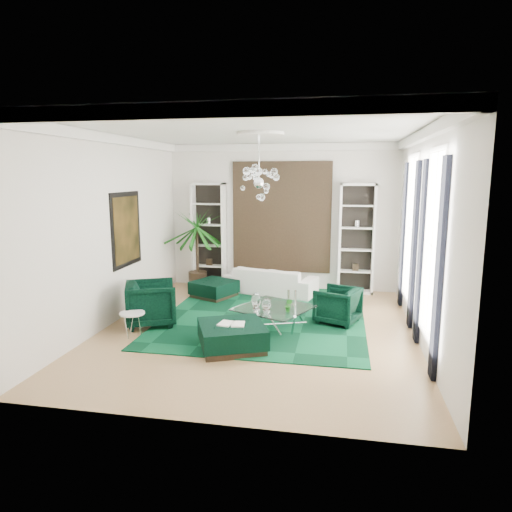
% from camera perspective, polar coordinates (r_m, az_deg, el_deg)
% --- Properties ---
extents(floor, '(6.00, 7.00, 0.02)m').
position_cam_1_polar(floor, '(9.10, 0.20, -9.24)').
color(floor, tan).
rests_on(floor, ground).
extents(ceiling, '(6.00, 7.00, 0.02)m').
position_cam_1_polar(ceiling, '(8.62, 0.22, 15.47)').
color(ceiling, white).
rests_on(ceiling, ground).
extents(wall_back, '(6.00, 0.02, 3.80)m').
position_cam_1_polar(wall_back, '(12.10, 3.24, 4.86)').
color(wall_back, silver).
rests_on(wall_back, ground).
extents(wall_front, '(6.00, 0.02, 3.80)m').
position_cam_1_polar(wall_front, '(5.29, -6.70, -2.03)').
color(wall_front, silver).
rests_on(wall_front, ground).
extents(wall_left, '(0.02, 7.00, 3.80)m').
position_cam_1_polar(wall_left, '(9.66, -17.66, 3.07)').
color(wall_left, silver).
rests_on(wall_left, ground).
extents(wall_right, '(0.02, 7.00, 3.80)m').
position_cam_1_polar(wall_right, '(8.64, 20.27, 2.13)').
color(wall_right, silver).
rests_on(wall_right, ground).
extents(crown_molding, '(6.00, 7.00, 0.18)m').
position_cam_1_polar(crown_molding, '(8.61, 0.22, 14.74)').
color(crown_molding, white).
rests_on(crown_molding, ceiling).
extents(ceiling_medallion, '(0.90, 0.90, 0.05)m').
position_cam_1_polar(ceiling_medallion, '(8.91, 0.58, 15.04)').
color(ceiling_medallion, white).
rests_on(ceiling_medallion, ceiling).
extents(tapestry, '(2.50, 0.06, 2.80)m').
position_cam_1_polar(tapestry, '(12.05, 3.21, 4.84)').
color(tapestry, black).
rests_on(tapestry, wall_back).
extents(shelving_left, '(0.90, 0.38, 2.80)m').
position_cam_1_polar(shelving_left, '(12.37, -5.91, 2.61)').
color(shelving_left, white).
rests_on(shelving_left, floor).
extents(shelving_right, '(0.90, 0.38, 2.80)m').
position_cam_1_polar(shelving_right, '(11.87, 12.47, 2.11)').
color(shelving_right, white).
rests_on(shelving_right, floor).
extents(painting, '(0.04, 1.30, 1.60)m').
position_cam_1_polar(painting, '(10.18, -15.86, 3.21)').
color(painting, black).
rests_on(painting, wall_left).
extents(window_near, '(0.03, 1.10, 2.90)m').
position_cam_1_polar(window_near, '(7.76, 21.20, 1.23)').
color(window_near, white).
rests_on(window_near, wall_right).
extents(curtain_near_a, '(0.07, 0.30, 3.25)m').
position_cam_1_polar(curtain_near_a, '(7.04, 21.92, -1.74)').
color(curtain_near_a, black).
rests_on(curtain_near_a, floor).
extents(curtain_near_b, '(0.07, 0.30, 3.25)m').
position_cam_1_polar(curtain_near_b, '(8.55, 19.94, 0.38)').
color(curtain_near_b, black).
rests_on(curtain_near_b, floor).
extents(window_far, '(0.03, 1.10, 2.90)m').
position_cam_1_polar(window_far, '(10.10, 18.78, 3.30)').
color(window_far, white).
rests_on(window_far, wall_right).
extents(curtain_far_a, '(0.07, 0.30, 3.25)m').
position_cam_1_polar(curtain_far_a, '(9.37, 19.13, 1.23)').
color(curtain_far_a, black).
rests_on(curtain_far_a, floor).
extents(curtain_far_b, '(0.07, 0.30, 3.25)m').
position_cam_1_polar(curtain_far_b, '(10.90, 17.96, 2.48)').
color(curtain_far_b, black).
rests_on(curtain_far_b, floor).
extents(rug, '(4.20, 5.00, 0.02)m').
position_cam_1_polar(rug, '(9.98, 1.13, -7.35)').
color(rug, black).
rests_on(rug, floor).
extents(sofa, '(2.45, 1.40, 0.67)m').
position_cam_1_polar(sofa, '(11.69, 1.86, -3.08)').
color(sofa, white).
rests_on(sofa, floor).
extents(armchair_left, '(1.28, 1.27, 0.89)m').
position_cam_1_polar(armchair_left, '(9.50, -12.96, -5.78)').
color(armchair_left, black).
rests_on(armchair_left, floor).
extents(armchair_right, '(1.04, 1.03, 0.74)m').
position_cam_1_polar(armchair_right, '(9.53, 10.17, -6.10)').
color(armchair_right, black).
rests_on(armchair_right, floor).
extents(coffee_table, '(1.68, 1.68, 0.44)m').
position_cam_1_polar(coffee_table, '(9.10, 2.26, -7.72)').
color(coffee_table, white).
rests_on(coffee_table, floor).
extents(ottoman_side, '(1.22, 1.22, 0.41)m').
position_cam_1_polar(ottoman_side, '(11.40, -5.25, -4.14)').
color(ottoman_side, black).
rests_on(ottoman_side, floor).
extents(ottoman_front, '(1.44, 1.44, 0.44)m').
position_cam_1_polar(ottoman_front, '(8.10, -3.02, -10.01)').
color(ottoman_front, black).
rests_on(ottoman_front, floor).
extents(book, '(0.46, 0.31, 0.03)m').
position_cam_1_polar(book, '(8.02, -3.04, -8.42)').
color(book, white).
rests_on(book, ottoman_front).
extents(side_table, '(0.47, 0.47, 0.45)m').
position_cam_1_polar(side_table, '(8.98, -15.15, -8.29)').
color(side_table, white).
rests_on(side_table, floor).
extents(palm, '(1.99, 1.99, 2.68)m').
position_cam_1_polar(palm, '(12.16, -7.40, 2.16)').
color(palm, '#165615').
rests_on(palm, floor).
extents(chandelier, '(1.03, 1.03, 0.73)m').
position_cam_1_polar(chandelier, '(8.72, 0.36, 9.09)').
color(chandelier, white).
rests_on(chandelier, ceiling).
extents(table_plant, '(0.17, 0.15, 0.26)m').
position_cam_1_polar(table_plant, '(8.71, 4.10, -6.17)').
color(table_plant, '#165615').
rests_on(table_plant, coffee_table).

